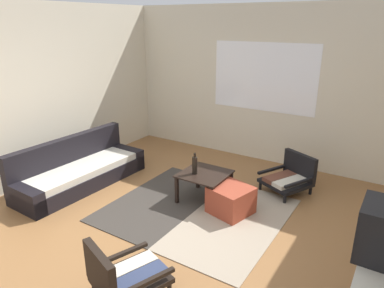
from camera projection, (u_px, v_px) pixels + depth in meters
name	position (u px, v px, depth m)	size (l,w,h in m)	color
ground_plane	(160.00, 238.00, 4.13)	(7.80, 7.80, 0.00)	olive
far_wall_with_window	(264.00, 85.00, 6.11)	(5.60, 0.13, 2.70)	beige
side_wall_left	(28.00, 96.00, 5.26)	(0.12, 6.60, 2.70)	beige
area_rug	(196.00, 210.00, 4.73)	(2.23, 2.04, 0.01)	#38332D
couch	(79.00, 171.00, 5.43)	(0.78, 2.09, 0.72)	black
coffee_table	(204.00, 178.00, 4.90)	(0.64, 0.64, 0.42)	black
armchair_by_window	(290.00, 176.00, 5.22)	(0.79, 0.80, 0.55)	black
armchair_striped_foreground	(122.00, 275.00, 3.15)	(0.71, 0.77, 0.60)	black
ottoman_orange	(231.00, 200.00, 4.62)	(0.49, 0.49, 0.37)	#993D28
glass_bottle	(195.00, 165.00, 4.82)	(0.07, 0.07, 0.30)	black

